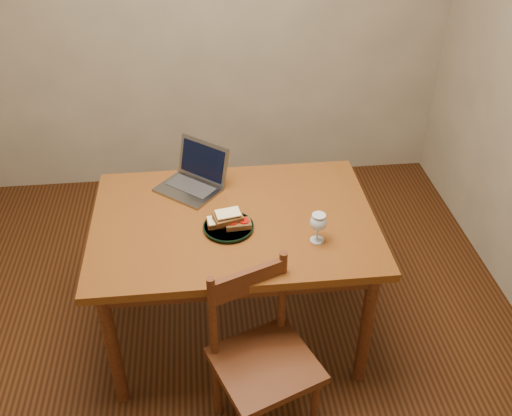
{
  "coord_description": "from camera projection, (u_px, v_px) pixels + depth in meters",
  "views": [
    {
      "loc": [
        -0.07,
        -2.04,
        2.32
      ],
      "look_at": [
        0.16,
        0.05,
        0.8
      ],
      "focal_mm": 40.0,
      "sensor_mm": 36.0,
      "label": 1
    }
  ],
  "objects": [
    {
      "name": "laptop",
      "position": [
        195.0,
        176.0,
        2.81
      ],
      "size": [
        0.39,
        0.39,
        0.21
      ],
      "rotation": [
        0.0,
        0.0,
        -0.7
      ],
      "color": "slate",
      "rests_on": "table"
    },
    {
      "name": "plate",
      "position": [
        228.0,
        227.0,
        2.55
      ],
      "size": [
        0.23,
        0.23,
        0.02
      ],
      "primitive_type": "cylinder",
      "color": "black",
      "rests_on": "table"
    },
    {
      "name": "floor",
      "position": [
        228.0,
        339.0,
        3.01
      ],
      "size": [
        3.2,
        3.2,
        0.02
      ],
      "primitive_type": "cube",
      "color": "black",
      "rests_on": "ground"
    },
    {
      "name": "sandwich_cheese",
      "position": [
        220.0,
        221.0,
        2.54
      ],
      "size": [
        0.12,
        0.07,
        0.03
      ],
      "primitive_type": null,
      "rotation": [
        0.0,
        0.0,
        0.08
      ],
      "color": "#381E0C",
      "rests_on": "plate"
    },
    {
      "name": "chair",
      "position": [
        263.0,
        353.0,
        2.35
      ],
      "size": [
        0.51,
        0.5,
        0.42
      ],
      "rotation": [
        0.0,
        0.0,
        0.38
      ],
      "color": "#34160B",
      "rests_on": "floor"
    },
    {
      "name": "milk_glass",
      "position": [
        318.0,
        228.0,
        2.45
      ],
      "size": [
        0.07,
        0.07,
        0.14
      ],
      "primitive_type": null,
      "color": "white",
      "rests_on": "table"
    },
    {
      "name": "sandwich_top",
      "position": [
        228.0,
        217.0,
        2.53
      ],
      "size": [
        0.14,
        0.11,
        0.04
      ],
      "primitive_type": null,
      "rotation": [
        0.0,
        0.0,
        0.28
      ],
      "color": "#381E0C",
      "rests_on": "plate"
    },
    {
      "name": "table",
      "position": [
        234.0,
        233.0,
        2.67
      ],
      "size": [
        1.3,
        0.9,
        0.74
      ],
      "color": "#47280B",
      "rests_on": "floor"
    },
    {
      "name": "sandwich_tomato",
      "position": [
        238.0,
        223.0,
        2.53
      ],
      "size": [
        0.12,
        0.07,
        0.04
      ],
      "primitive_type": null,
      "rotation": [
        0.0,
        0.0,
        0.06
      ],
      "color": "#381E0C",
      "rests_on": "plate"
    }
  ]
}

